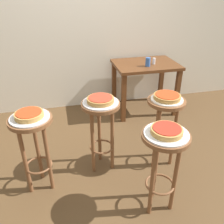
% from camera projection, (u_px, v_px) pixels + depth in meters
% --- Properties ---
extents(ground_plane, '(6.00, 6.00, 0.00)m').
position_uv_depth(ground_plane, '(112.00, 170.00, 2.52)').
color(ground_plane, brown).
extents(back_wall, '(6.00, 0.10, 3.00)m').
position_uv_depth(back_wall, '(84.00, 3.00, 3.21)').
color(back_wall, silver).
rests_on(back_wall, ground_plane).
extents(stool_foreground, '(0.37, 0.37, 0.76)m').
position_uv_depth(stool_foreground, '(163.00, 156.00, 1.86)').
color(stool_foreground, brown).
rests_on(stool_foreground, ground_plane).
extents(serving_plate_foreground, '(0.34, 0.34, 0.01)m').
position_uv_depth(serving_plate_foreground, '(166.00, 134.00, 1.76)').
color(serving_plate_foreground, silver).
rests_on(serving_plate_foreground, stool_foreground).
extents(pizza_foreground, '(0.24, 0.24, 0.05)m').
position_uv_depth(pizza_foreground, '(167.00, 130.00, 1.75)').
color(pizza_foreground, tan).
rests_on(pizza_foreground, serving_plate_foreground).
extents(stool_middle, '(0.37, 0.37, 0.76)m').
position_uv_depth(stool_middle, '(34.00, 139.00, 2.07)').
color(stool_middle, brown).
rests_on(stool_middle, ground_plane).
extents(serving_plate_middle, '(0.33, 0.33, 0.01)m').
position_uv_depth(serving_plate_middle, '(30.00, 118.00, 1.97)').
color(serving_plate_middle, silver).
rests_on(serving_plate_middle, stool_middle).
extents(pizza_middle, '(0.24, 0.24, 0.05)m').
position_uv_depth(pizza_middle, '(29.00, 115.00, 1.96)').
color(pizza_middle, tan).
rests_on(pizza_middle, serving_plate_middle).
extents(stool_leftside, '(0.37, 0.37, 0.76)m').
position_uv_depth(stool_leftside, '(164.00, 118.00, 2.38)').
color(stool_leftside, brown).
rests_on(stool_leftside, ground_plane).
extents(serving_plate_leftside, '(0.31, 0.31, 0.01)m').
position_uv_depth(serving_plate_leftside, '(167.00, 99.00, 2.28)').
color(serving_plate_leftside, white).
rests_on(serving_plate_leftside, stool_leftside).
extents(pizza_leftside, '(0.26, 0.26, 0.05)m').
position_uv_depth(pizza_leftside, '(167.00, 97.00, 2.26)').
color(pizza_leftside, '#B78442').
rests_on(pizza_leftside, serving_plate_leftside).
extents(stool_rear, '(0.37, 0.37, 0.76)m').
position_uv_depth(stool_rear, '(101.00, 122.00, 2.32)').
color(stool_rear, brown).
rests_on(stool_rear, ground_plane).
extents(serving_plate_rear, '(0.34, 0.34, 0.01)m').
position_uv_depth(serving_plate_rear, '(101.00, 102.00, 2.22)').
color(serving_plate_rear, silver).
rests_on(serving_plate_rear, stool_rear).
extents(pizza_rear, '(0.25, 0.25, 0.05)m').
position_uv_depth(pizza_rear, '(101.00, 100.00, 2.20)').
color(pizza_rear, '#B78442').
rests_on(pizza_rear, serving_plate_rear).
extents(dining_table, '(0.89, 0.65, 0.74)m').
position_uv_depth(dining_table, '(145.00, 72.00, 3.43)').
color(dining_table, '#5B3319').
rests_on(dining_table, ground_plane).
extents(cup_near_edge, '(0.07, 0.07, 0.12)m').
position_uv_depth(cup_near_edge, '(148.00, 62.00, 3.23)').
color(cup_near_edge, '#3360B2').
rests_on(cup_near_edge, dining_table).
extents(condiment_shaker, '(0.04, 0.04, 0.09)m').
position_uv_depth(condiment_shaker, '(154.00, 61.00, 3.32)').
color(condiment_shaker, white).
rests_on(condiment_shaker, dining_table).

